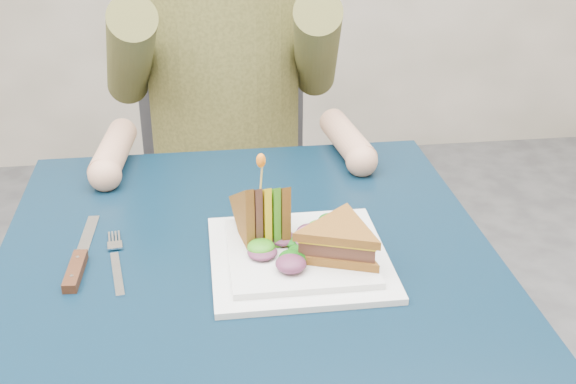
{
  "coord_description": "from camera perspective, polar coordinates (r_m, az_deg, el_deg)",
  "views": [
    {
      "loc": [
        -0.06,
        -0.95,
        1.3
      ],
      "look_at": [
        0.06,
        -0.0,
        0.82
      ],
      "focal_mm": 45.0,
      "sensor_mm": 36.0,
      "label": 1
    }
  ],
  "objects": [
    {
      "name": "plate",
      "position": [
        1.07,
        0.88,
        -5.05
      ],
      "size": [
        0.26,
        0.26,
        0.02
      ],
      "color": "white",
      "rests_on": "table"
    },
    {
      "name": "table",
      "position": [
        1.16,
        -3.2,
        -7.68
      ],
      "size": [
        0.75,
        0.75,
        0.73
      ],
      "color": "black",
      "rests_on": "ground"
    },
    {
      "name": "toothpick",
      "position": [
        1.05,
        -2.13,
        1.11
      ],
      "size": [
        0.01,
        0.01,
        0.06
      ],
      "primitive_type": "cylinder",
      "rotation": [
        0.14,
        0.07,
        0.0
      ],
      "color": "tan",
      "rests_on": "sandwich_upright"
    },
    {
      "name": "diner",
      "position": [
        1.61,
        -5.23,
        12.68
      ],
      "size": [
        0.54,
        0.59,
        0.74
      ],
      "color": "brown",
      "rests_on": "chair"
    },
    {
      "name": "fork",
      "position": [
        1.09,
        -13.41,
        -5.5
      ],
      "size": [
        0.04,
        0.18,
        0.01
      ],
      "color": "silver",
      "rests_on": "table"
    },
    {
      "name": "sandwich_flat",
      "position": [
        1.04,
        4.1,
        -3.86
      ],
      "size": [
        0.18,
        0.18,
        0.05
      ],
      "color": "brown",
      "rests_on": "plate"
    },
    {
      "name": "knife",
      "position": [
        1.1,
        -16.28,
        -5.48
      ],
      "size": [
        0.03,
        0.22,
        0.02
      ],
      "color": "silver",
      "rests_on": "table"
    },
    {
      "name": "onion_ring",
      "position": [
        1.06,
        1.65,
        -3.65
      ],
      "size": [
        0.04,
        0.04,
        0.02
      ],
      "primitive_type": "torus",
      "rotation": [
        0.44,
        0.0,
        0.0
      ],
      "color": "#9E4C7A",
      "rests_on": "plate"
    },
    {
      "name": "toothpick_frill",
      "position": [
        1.04,
        -2.15,
        2.5
      ],
      "size": [
        0.01,
        0.01,
        0.02
      ],
      "primitive_type": "ellipsoid",
      "color": "orange",
      "rests_on": "sandwich_upright"
    },
    {
      "name": "chair",
      "position": [
        1.84,
        -4.92,
        2.17
      ],
      "size": [
        0.42,
        0.4,
        0.93
      ],
      "color": "#47474C",
      "rests_on": "ground"
    },
    {
      "name": "lettuce_spill",
      "position": [
        1.07,
        1.08,
        -3.79
      ],
      "size": [
        0.15,
        0.13,
        0.02
      ],
      "primitive_type": null,
      "color": "#337A14",
      "rests_on": "plate"
    },
    {
      "name": "sandwich_upright",
      "position": [
        1.08,
        -2.07,
        -1.95
      ],
      "size": [
        0.09,
        0.15,
        0.15
      ],
      "color": "brown",
      "rests_on": "plate"
    }
  ]
}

